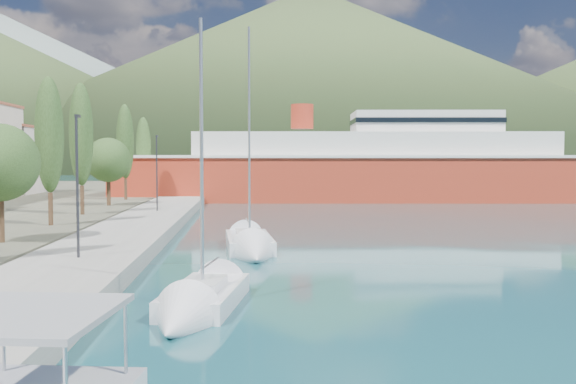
{
  "coord_description": "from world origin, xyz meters",
  "views": [
    {
      "loc": [
        -1.88,
        -14.6,
        5.0
      ],
      "look_at": [
        0.0,
        14.0,
        3.5
      ],
      "focal_mm": 40.0,
      "sensor_mm": 36.0,
      "label": 1
    }
  ],
  "objects": [
    {
      "name": "ground",
      "position": [
        0.0,
        120.0,
        0.0
      ],
      "size": [
        1400.0,
        1400.0,
        0.0
      ],
      "primitive_type": "plane",
      "color": "#184E56"
    },
    {
      "name": "quay",
      "position": [
        -9.0,
        26.0,
        0.4
      ],
      "size": [
        5.0,
        88.0,
        0.8
      ],
      "primitive_type": "cube",
      "color": "gray",
      "rests_on": "ground"
    },
    {
      "name": "hills_far",
      "position": [
        138.59,
        618.73,
        77.39
      ],
      "size": [
        1480.0,
        900.0,
        180.0
      ],
      "color": "gray",
      "rests_on": "ground"
    },
    {
      "name": "hills_near",
      "position": [
        98.04,
        372.5,
        49.18
      ],
      "size": [
        1010.0,
        520.0,
        115.0
      ],
      "color": "#3D512A",
      "rests_on": "ground"
    },
    {
      "name": "tree_row",
      "position": [
        -14.44,
        32.14,
        5.82
      ],
      "size": [
        4.06,
        66.33,
        10.99
      ],
      "color": "#47301E",
      "rests_on": "land_strip"
    },
    {
      "name": "lamp_posts",
      "position": [
        -9.0,
        14.3,
        4.08
      ],
      "size": [
        0.15,
        45.16,
        6.06
      ],
      "color": "#2D2D33",
      "rests_on": "quay"
    },
    {
      "name": "sailboat_near",
      "position": [
        -3.58,
        5.34,
        0.29
      ],
      "size": [
        3.36,
        7.53,
        10.44
      ],
      "color": "silver",
      "rests_on": "ground"
    },
    {
      "name": "sailboat_mid",
      "position": [
        -1.59,
        18.58,
        0.31
      ],
      "size": [
        2.92,
        9.17,
        13.02
      ],
      "color": "silver",
      "rests_on": "ground"
    },
    {
      "name": "ferry",
      "position": [
        13.48,
        61.56,
        3.68
      ],
      "size": [
        61.64,
        17.13,
        12.09
      ],
      "color": "#AD311D",
      "rests_on": "ground"
    }
  ]
}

